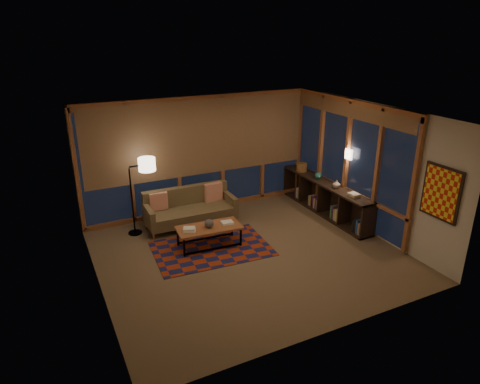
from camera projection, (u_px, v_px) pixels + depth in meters
name	position (u px, v px, depth m)	size (l,w,h in m)	color
floor	(249.00, 254.00, 8.22)	(5.50, 5.00, 0.01)	brown
ceiling	(250.00, 114.00, 7.25)	(5.50, 5.00, 0.01)	white
walls	(249.00, 189.00, 7.73)	(5.51, 5.01, 2.70)	beige
window_wall_back	(201.00, 155.00, 9.77)	(5.30, 0.16, 2.60)	#B0683F
window_wall_right	(346.00, 161.00, 9.34)	(0.16, 3.70, 2.60)	#B0683F
wall_art	(441.00, 193.00, 7.26)	(0.06, 0.74, 0.94)	red
wall_sconce	(349.00, 154.00, 9.12)	(0.12, 0.18, 0.22)	#F4E0C1
sofa	(191.00, 208.00, 9.30)	(1.94, 0.79, 0.79)	brown
pillow_left	(159.00, 202.00, 9.16)	(0.38, 0.13, 0.38)	red
pillow_right	(213.00, 192.00, 9.66)	(0.42, 0.14, 0.42)	red
area_rug	(212.00, 248.00, 8.43)	(2.24, 1.49, 0.01)	#9A2F11
coffee_table	(209.00, 236.00, 8.47)	(1.26, 0.58, 0.42)	#B0683F
book_stack_a	(189.00, 229.00, 8.20)	(0.26, 0.21, 0.08)	white
book_stack_b	(227.00, 222.00, 8.52)	(0.25, 0.20, 0.05)	white
ceramic_pot	(209.00, 223.00, 8.33)	(0.18, 0.18, 0.18)	black
floor_lamp	(132.00, 198.00, 8.78)	(0.54, 0.35, 1.61)	black
bookshelf	(324.00, 198.00, 9.95)	(0.40, 3.01, 0.75)	black
basket	(302.00, 167.00, 10.56)	(0.27, 0.27, 0.20)	brown
teal_bowl	(318.00, 176.00, 10.02)	(0.16, 0.16, 0.16)	#226A65
vase	(337.00, 184.00, 9.45)	(0.17, 0.17, 0.18)	tan
shelf_book_stack	(354.00, 195.00, 8.98)	(0.18, 0.26, 0.07)	white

